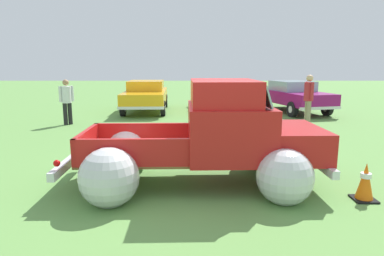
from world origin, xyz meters
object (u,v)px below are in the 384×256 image
(show_car_1, at_px, (219,94))
(show_car_2, at_px, (292,95))
(spectator_0, at_px, (308,96))
(lane_cone_0, at_px, (364,182))
(vintage_pickup_truck, at_px, (213,144))
(show_car_0, at_px, (145,95))
(spectator_1, at_px, (66,99))

(show_car_1, relative_size, show_car_2, 1.02)
(spectator_0, xyz_separation_m, lane_cone_0, (-1.41, -7.01, -0.74))
(lane_cone_0, bearing_deg, vintage_pickup_truck, 161.61)
(spectator_0, bearing_deg, show_car_1, 120.81)
(show_car_0, bearing_deg, lane_cone_0, 22.62)
(show_car_2, distance_m, spectator_1, 9.87)
(show_car_1, xyz_separation_m, spectator_0, (2.89, -3.81, 0.27))
(spectator_1, bearing_deg, show_car_0, 111.79)
(show_car_1, distance_m, spectator_0, 4.79)
(vintage_pickup_truck, relative_size, show_car_2, 1.00)
(vintage_pickup_truck, xyz_separation_m, show_car_1, (0.94, 10.02, 0.03))
(show_car_1, relative_size, lane_cone_0, 7.59)
(show_car_0, relative_size, show_car_2, 1.03)
(show_car_0, xyz_separation_m, spectator_0, (6.41, -3.69, 0.26))
(vintage_pickup_truck, distance_m, show_car_0, 10.23)
(spectator_1, bearing_deg, show_car_1, 87.66)
(show_car_0, height_order, show_car_2, same)
(show_car_1, height_order, show_car_2, same)
(show_car_1, bearing_deg, spectator_1, -66.48)
(show_car_0, relative_size, show_car_1, 1.00)
(show_car_2, relative_size, spectator_0, 2.56)
(spectator_1, bearing_deg, vintage_pickup_truck, 3.87)
(show_car_1, distance_m, spectator_1, 7.02)
(show_car_2, height_order, spectator_1, spectator_1)
(show_car_0, distance_m, show_car_1, 3.52)
(show_car_0, relative_size, spectator_1, 2.90)
(show_car_0, bearing_deg, spectator_0, 57.66)
(vintage_pickup_truck, bearing_deg, show_car_0, 103.19)
(show_car_0, xyz_separation_m, show_car_1, (3.52, 0.12, -0.00))
(show_car_0, relative_size, spectator_0, 2.63)
(spectator_1, height_order, lane_cone_0, spectator_1)
(vintage_pickup_truck, distance_m, show_car_2, 10.53)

